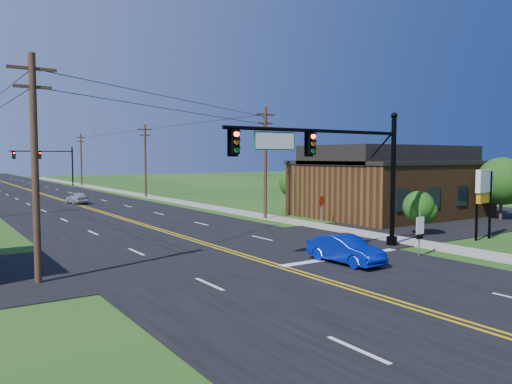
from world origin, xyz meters
TOP-DOWN VIEW (x-y plane):
  - ground at (0.00, 0.00)m, footprint 260.00×260.00m
  - road_main at (0.00, 50.00)m, footprint 16.00×220.00m
  - road_cross at (0.00, 12.00)m, footprint 70.00×10.00m
  - sidewalk at (10.50, 40.00)m, footprint 2.00×160.00m
  - signal_mast_main at (4.34, 8.00)m, footprint 11.30×0.60m
  - signal_mast_far at (4.44, 80.00)m, footprint 10.98×0.60m
  - brick_building at (20.00, 18.00)m, footprint 14.20×11.20m
  - utility_pole_left_a at (-9.50, 10.00)m, footprint 1.80×0.28m
  - utility_pole_right_a at (9.80, 22.00)m, footprint 1.80×0.28m
  - utility_pole_right_b at (9.80, 48.00)m, footprint 1.80×0.28m
  - utility_pole_right_c at (9.80, 78.00)m, footprint 1.80×0.28m
  - tree_right_front at (25.00, 11.00)m, footprint 3.80×3.80m
  - tree_right_back at (16.00, 26.00)m, footprint 3.00×3.00m
  - shrub_corner at (13.00, 9.50)m, footprint 2.00×2.00m
  - blue_car at (3.15, 5.88)m, footprint 1.53×4.02m
  - distant_car at (0.43, 43.66)m, footprint 1.81×3.88m
  - route_sign at (7.50, 5.10)m, footprint 0.58×0.09m
  - stop_sign at (11.39, 16.98)m, footprint 0.75×0.20m
  - pylon_sign at (14.98, 6.31)m, footprint 2.08×0.72m

SIDE VIEW (x-z plane):
  - ground at x=0.00m, z-range 0.00..0.00m
  - road_main at x=0.00m, z-range 0.00..0.04m
  - road_cross at x=0.00m, z-range 0.00..0.04m
  - sidewalk at x=10.50m, z-range 0.00..0.08m
  - distant_car at x=0.43m, z-range 0.00..1.29m
  - blue_car at x=3.15m, z-range 0.00..1.31m
  - route_sign at x=7.50m, z-range 0.19..2.52m
  - stop_sign at x=11.39m, z-range 0.47..2.62m
  - shrub_corner at x=13.00m, z-range 0.42..3.28m
  - brick_building at x=20.00m, z-range 0.00..4.70m
  - tree_right_back at x=16.00m, z-range 0.55..4.65m
  - tree_right_front at x=25.00m, z-range 0.60..5.60m
  - pylon_sign at x=14.98m, z-range 0.98..5.23m
  - signal_mast_far at x=4.44m, z-range 0.81..8.29m
  - utility_pole_left_a at x=-9.50m, z-range 0.22..9.22m
  - utility_pole_right_a at x=9.80m, z-range 0.22..9.22m
  - utility_pole_right_b at x=9.80m, z-range 0.22..9.22m
  - utility_pole_right_c at x=9.80m, z-range 0.22..9.22m
  - signal_mast_main at x=4.34m, z-range 1.01..8.49m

